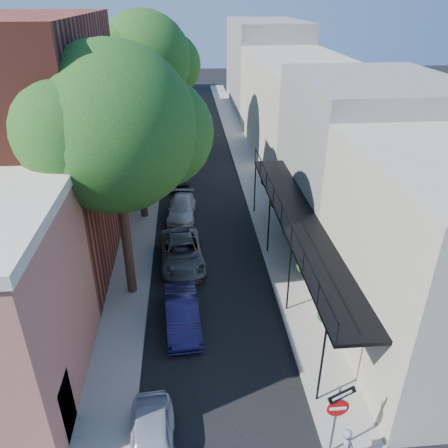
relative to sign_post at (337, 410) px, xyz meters
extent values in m
cube|color=black|center=(-3.16, 29.03, -2.03)|extent=(6.00, 64.00, 0.01)
cube|color=gray|center=(-7.16, 29.03, -1.98)|extent=(2.00, 64.00, 0.12)
cube|color=gray|center=(0.84, 29.03, -1.98)|extent=(2.00, 64.00, 0.12)
cube|color=beige|center=(-8.21, 1.53, -0.84)|extent=(0.10, 1.20, 2.20)
cube|color=maroon|center=(-13.16, 13.03, 3.96)|extent=(10.00, 12.00, 12.00)
cube|color=gray|center=(-8.18, 13.03, 5.96)|extent=(0.06, 7.00, 4.00)
cube|color=gray|center=(-12.16, 25.03, 2.46)|extent=(8.00, 12.00, 9.00)
cube|color=#B9B299|center=(-12.16, 39.03, 2.96)|extent=(8.00, 16.00, 10.00)
cube|color=#B76C5D|center=(-12.16, 53.03, 1.96)|extent=(8.00, 12.00, 8.00)
cube|color=gray|center=(5.84, 14.03, 2.46)|extent=(8.00, 10.00, 9.00)
cube|color=#B9B299|center=(5.84, 29.03, 1.96)|extent=(8.00, 20.00, 8.00)
cube|color=gray|center=(5.84, 47.03, 2.96)|extent=(8.00, 16.00, 10.00)
cube|color=black|center=(1.04, 9.03, 1.46)|extent=(2.00, 16.00, 0.15)
cube|color=black|center=(0.09, 9.03, 2.34)|extent=(0.05, 16.00, 0.05)
cylinder|color=black|center=(0.14, 2.03, -0.23)|extent=(0.08, 0.08, 3.40)
cylinder|color=black|center=(0.14, 17.03, -0.23)|extent=(0.08, 0.08, 3.40)
sphere|color=#1A4914|center=(0.44, 3.03, 1.01)|extent=(0.60, 0.60, 0.60)
sphere|color=#1A4914|center=(0.44, 9.03, 1.01)|extent=(0.60, 0.60, 0.60)
sphere|color=#1A4914|center=(0.44, 15.03, 1.01)|extent=(0.60, 0.60, 0.60)
cylinder|color=#595B60|center=(-0.01, 0.03, -0.59)|extent=(0.07, 0.07, 2.90)
cylinder|color=red|center=(-0.01, -0.01, 0.11)|extent=(0.66, 0.04, 0.66)
cube|color=white|center=(-0.01, -0.04, 0.11)|extent=(0.50, 0.02, 0.10)
cylinder|color=white|center=(-0.01, 0.01, 0.11)|extent=(0.70, 0.02, 0.70)
cube|color=black|center=(0.04, -0.02, 0.66)|extent=(0.89, 0.15, 0.58)
cube|color=white|center=(0.04, -0.05, 0.66)|extent=(0.60, 0.10, 0.31)
cylinder|color=#332214|center=(-6.96, 9.03, 1.46)|extent=(0.44, 0.44, 7.00)
sphere|color=#1A4914|center=(-6.96, 9.03, 5.98)|extent=(6.80, 6.80, 6.80)
sphere|color=#1A4914|center=(-5.26, 10.05, 5.48)|extent=(4.76, 4.76, 4.76)
cylinder|color=#332214|center=(-6.96, 17.03, 1.11)|extent=(0.44, 0.44, 6.30)
sphere|color=#1A4914|center=(-6.96, 17.03, 5.16)|extent=(6.00, 6.00, 6.00)
sphere|color=#1A4914|center=(-5.46, 17.93, 4.66)|extent=(4.20, 4.20, 4.20)
cylinder|color=#332214|center=(-6.96, 26.03, 1.64)|extent=(0.44, 0.44, 7.35)
sphere|color=#1A4914|center=(-6.96, 26.03, 6.36)|extent=(7.00, 7.00, 7.00)
sphere|color=#1A4914|center=(-5.21, 27.08, 5.86)|extent=(4.90, 4.90, 4.90)
imported|color=#B2B7C5|center=(-5.51, 0.43, -1.42)|extent=(1.64, 3.68, 1.23)
imported|color=#15133D|center=(-4.56, 6.43, -1.38)|extent=(1.64, 4.04, 1.30)
imported|color=#4E4F55|center=(-4.56, 11.36, -1.36)|extent=(2.57, 4.98, 1.34)
imported|color=silver|center=(-4.56, 16.77, -1.44)|extent=(1.96, 4.21, 1.19)
imported|color=black|center=(-4.90, 22.31, -1.33)|extent=(1.91, 4.23, 1.41)
imported|color=#6C645B|center=(-5.76, 26.50, -1.44)|extent=(1.55, 3.73, 1.20)
imported|color=gray|center=(-5.21, 31.10, -1.44)|extent=(2.19, 4.40, 1.20)
camera|label=1|loc=(-4.05, -8.35, 10.76)|focal=35.00mm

